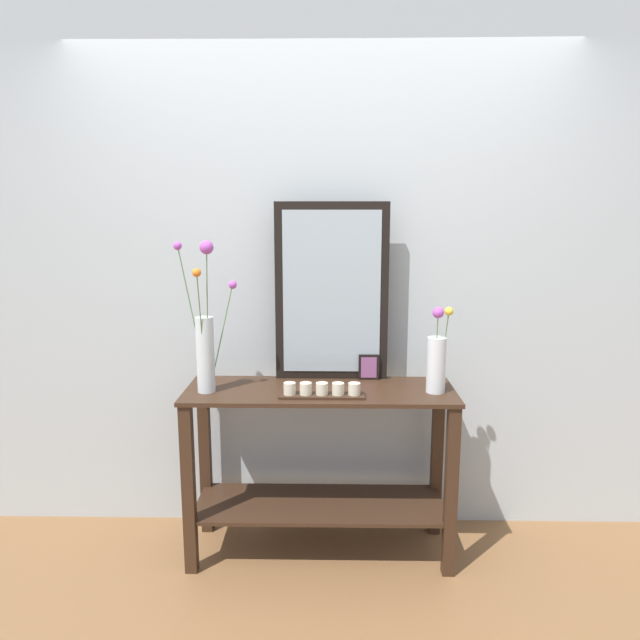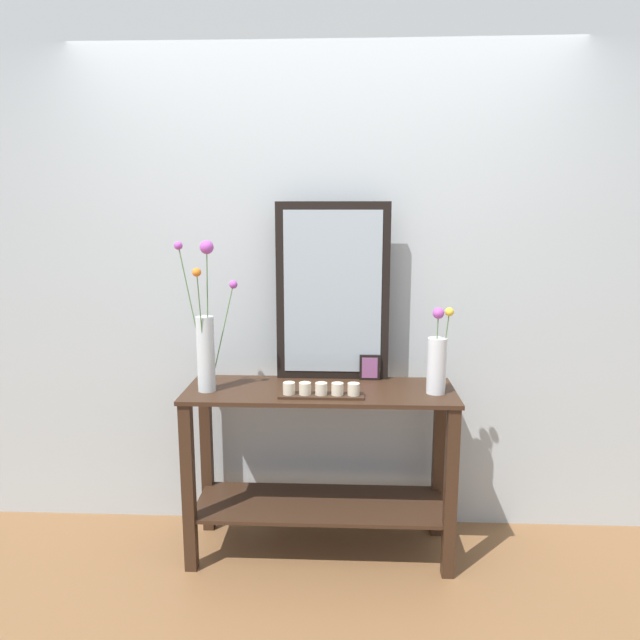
# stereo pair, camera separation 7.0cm
# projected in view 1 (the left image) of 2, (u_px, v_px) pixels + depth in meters

# --- Properties ---
(ground_plane) EXTENTS (7.00, 6.00, 0.02)m
(ground_plane) POSITION_uv_depth(u_px,v_px,m) (320.00, 552.00, 2.92)
(ground_plane) COLOR brown
(wall_back) EXTENTS (6.40, 0.08, 2.70)m
(wall_back) POSITION_uv_depth(u_px,v_px,m) (321.00, 277.00, 3.00)
(wall_back) COLOR #B2BCC1
(wall_back) RESTS_ON ground
(console_table) EXTENTS (1.29, 0.44, 0.85)m
(console_table) POSITION_uv_depth(u_px,v_px,m) (320.00, 453.00, 2.82)
(console_table) COLOR #382316
(console_table) RESTS_ON ground
(mirror_leaning) EXTENTS (0.56, 0.03, 0.88)m
(mirror_leaning) POSITION_uv_depth(u_px,v_px,m) (332.00, 292.00, 2.87)
(mirror_leaning) COLOR black
(mirror_leaning) RESTS_ON console_table
(tall_vase_left) EXTENTS (0.27, 0.22, 0.71)m
(tall_vase_left) POSITION_uv_depth(u_px,v_px,m) (205.00, 341.00, 2.68)
(tall_vase_left) COLOR silver
(tall_vase_left) RESTS_ON console_table
(vase_right) EXTENTS (0.11, 0.09, 0.41)m
(vase_right) POSITION_uv_depth(u_px,v_px,m) (437.00, 360.00, 2.69)
(vase_right) COLOR silver
(vase_right) RESTS_ON console_table
(candle_tray) EXTENTS (0.39, 0.09, 0.07)m
(candle_tray) POSITION_uv_depth(u_px,v_px,m) (322.00, 391.00, 2.64)
(candle_tray) COLOR #382316
(candle_tray) RESTS_ON console_table
(picture_frame_small) EXTENTS (0.10, 0.01, 0.13)m
(picture_frame_small) POSITION_uv_depth(u_px,v_px,m) (369.00, 367.00, 2.91)
(picture_frame_small) COLOR black
(picture_frame_small) RESTS_ON console_table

